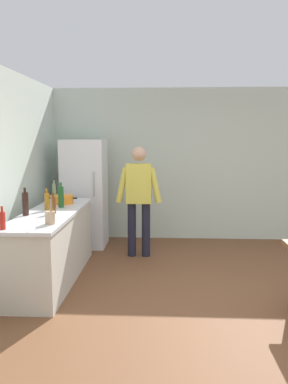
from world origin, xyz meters
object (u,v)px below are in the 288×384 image
at_px(bottle_wine_dark, 25,203).
at_px(bottle_oil_amber, 47,201).
at_px(utensil_jar, 50,217).
at_px(bottle_sauce_red, 2,220).
at_px(person, 139,194).
at_px(refrigerator, 85,193).
at_px(cooking_pot, 63,199).
at_px(bottle_vinegar_tall, 54,192).
at_px(bottle_wine_green, 61,197).
at_px(bottle_beer_brown, 53,205).

relative_size(bottle_wine_dark, bottle_oil_amber, 1.21).
bearing_deg(bottle_oil_amber, utensil_jar, -70.74).
xyz_separation_m(utensil_jar, bottle_sauce_red, (-0.42, -0.26, 0.02)).
bearing_deg(bottle_sauce_red, person, 57.76).
bearing_deg(bottle_sauce_red, refrigerator, 82.89).
xyz_separation_m(cooking_pot, bottle_vinegar_tall, (-0.18, 0.18, 0.08)).
bearing_deg(bottle_wine_green, bottle_oil_amber, -124.84).
relative_size(cooking_pot, bottle_wine_dark, 1.18).
bearing_deg(bottle_vinegar_tall, bottle_sauce_red, -91.29).
relative_size(person, bottle_sauce_red, 7.08).
bearing_deg(refrigerator, bottle_wine_green, -92.27).
bearing_deg(refrigerator, utensil_jar, -87.60).
bearing_deg(bottle_oil_amber, bottle_wine_green, 55.16).
relative_size(cooking_pot, bottle_oil_amber, 1.43).
relative_size(utensil_jar, bottle_beer_brown, 1.23).
height_order(cooking_pot, utensil_jar, utensil_jar).
relative_size(cooking_pot, bottle_beer_brown, 1.54).
bearing_deg(cooking_pot, bottle_oil_amber, -100.07).
bearing_deg(refrigerator, person, -30.23).
height_order(person, bottle_oil_amber, person).
bearing_deg(bottle_beer_brown, bottle_wine_dark, -156.42).
xyz_separation_m(person, bottle_sauce_red, (-1.27, -2.01, 0.02)).
relative_size(utensil_jar, bottle_wine_green, 0.94).
distance_m(bottle_sauce_red, bottle_wine_dark, 0.72).
xyz_separation_m(refrigerator, person, (0.95, -0.55, 0.08)).
height_order(utensil_jar, bottle_oil_amber, utensil_jar).
bearing_deg(bottle_beer_brown, bottle_vinegar_tall, 105.35).
height_order(cooking_pot, bottle_beer_brown, bottle_beer_brown).
xyz_separation_m(bottle_sauce_red, bottle_vinegar_tall, (0.04, 1.74, 0.04)).
bearing_deg(person, bottle_vinegar_tall, -167.35).
xyz_separation_m(refrigerator, bottle_beer_brown, (-0.04, -1.72, 0.11)).
distance_m(refrigerator, bottle_oil_amber, 1.51).
bearing_deg(bottle_sauce_red, cooking_pot, 81.91).
bearing_deg(bottle_sauce_red, bottle_vinegar_tall, 88.71).
relative_size(cooking_pot, bottle_vinegar_tall, 1.25).
bearing_deg(bottle_oil_amber, bottle_vinegar_tall, 98.14).
height_order(person, bottle_beer_brown, person).
xyz_separation_m(person, bottle_vinegar_tall, (-1.23, -0.28, 0.06)).
height_order(bottle_wine_dark, bottle_beer_brown, bottle_wine_dark).
bearing_deg(bottle_wine_green, bottle_sauce_red, -102.01).
height_order(utensil_jar, bottle_vinegar_tall, same).
distance_m(refrigerator, bottle_beer_brown, 1.72).
bearing_deg(bottle_sauce_red, bottle_wine_green, 77.99).
distance_m(utensil_jar, bottle_oil_amber, 0.85).
xyz_separation_m(refrigerator, bottle_sauce_red, (-0.32, -2.57, 0.10)).
relative_size(cooking_pot, bottle_wine_green, 1.18).
xyz_separation_m(cooking_pot, bottle_oil_amber, (-0.09, -0.49, 0.06)).
relative_size(bottle_wine_green, bottle_beer_brown, 1.31).
distance_m(person, bottle_sauce_red, 2.38).
xyz_separation_m(cooking_pot, bottle_beer_brown, (0.06, -0.71, 0.05)).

